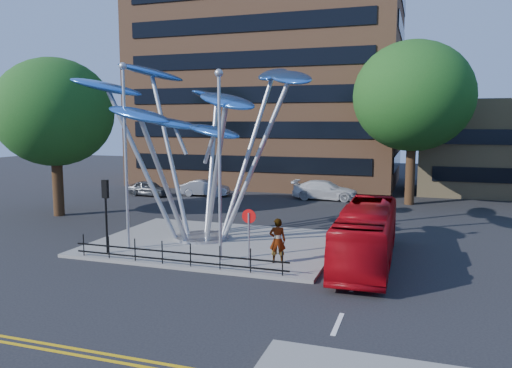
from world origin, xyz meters
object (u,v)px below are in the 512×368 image
(street_lamp_right, at_px, (220,148))
(red_bus, at_px, (366,235))
(tree_right, at_px, (413,96))
(street_lamp_left, at_px, (125,140))
(tree_left, at_px, (54,113))
(parked_car_left, at_px, (149,188))
(parked_car_right, at_px, (325,190))
(traffic_light_island, at_px, (106,200))
(no_entry_sign_island, at_px, (249,228))
(pedestrian, at_px, (278,241))
(leaf_sculpture, at_px, (200,109))
(parked_car_mid, at_px, (205,188))

(street_lamp_right, relative_size, red_bus, 0.89)
(tree_right, height_order, street_lamp_left, tree_right)
(tree_left, height_order, street_lamp_right, tree_left)
(parked_car_left, bearing_deg, parked_car_right, -73.62)
(traffic_light_island, relative_size, no_entry_sign_island, 1.40)
(tree_right, xyz_separation_m, street_lamp_left, (-12.50, -18.50, -2.68))
(tree_right, relative_size, street_lamp_left, 1.38)
(parked_car_left, height_order, parked_car_right, parked_car_right)
(street_lamp_right, relative_size, no_entry_sign_island, 3.39)
(traffic_light_island, relative_size, red_bus, 0.37)
(no_entry_sign_island, distance_m, parked_car_left, 22.62)
(traffic_light_island, bearing_deg, tree_right, 56.31)
(street_lamp_right, xyz_separation_m, pedestrian, (2.50, 0.41, -3.96))
(leaf_sculpture, xyz_separation_m, parked_car_left, (-10.76, 12.88, -6.23))
(tree_right, relative_size, no_entry_sign_island, 4.94)
(red_bus, distance_m, parked_car_left, 24.24)
(leaf_sculpture, height_order, street_lamp_left, leaf_sculpture)
(leaf_sculpture, distance_m, no_entry_sign_island, 7.71)
(pedestrian, distance_m, parked_car_left, 22.62)
(tree_right, distance_m, parked_car_mid, 17.94)
(tree_left, bearing_deg, tree_right, 28.61)
(tree_left, bearing_deg, no_entry_sign_island, -25.07)
(no_entry_sign_island, bearing_deg, tree_right, 72.88)
(tree_right, distance_m, street_lamp_right, 20.64)
(tree_right, relative_size, pedestrian, 6.17)
(pedestrian, xyz_separation_m, parked_car_left, (-15.83, 16.15, -0.49))
(tree_right, height_order, no_entry_sign_island, tree_right)
(no_entry_sign_island, height_order, parked_car_left, no_entry_sign_island)
(street_lamp_left, xyz_separation_m, no_entry_sign_island, (6.50, -0.98, -3.54))
(tree_right, relative_size, leaf_sculpture, 0.95)
(street_lamp_left, relative_size, parked_car_mid, 2.18)
(tree_left, distance_m, pedestrian, 19.09)
(leaf_sculpture, bearing_deg, parked_car_mid, 113.62)
(street_lamp_left, height_order, street_lamp_right, street_lamp_left)
(red_bus, bearing_deg, street_lamp_left, -172.91)
(street_lamp_right, bearing_deg, red_bus, 18.74)
(street_lamp_right, relative_size, parked_car_right, 1.58)
(tree_left, height_order, pedestrian, tree_left)
(tree_left, xyz_separation_m, parked_car_mid, (5.67, 10.99, -6.13))
(leaf_sculpture, bearing_deg, parked_car_right, 76.85)
(pedestrian, bearing_deg, tree_right, -120.04)
(parked_car_left, xyz_separation_m, parked_car_right, (14.40, 2.71, 0.12))
(street_lamp_right, bearing_deg, street_lamp_left, 174.29)
(leaf_sculpture, xyz_separation_m, parked_car_right, (3.64, 15.59, -6.11))
(traffic_light_island, bearing_deg, parked_car_left, 114.65)
(parked_car_right, bearing_deg, street_lamp_left, 161.35)
(parked_car_left, bearing_deg, street_lamp_left, -146.86)
(leaf_sculpture, bearing_deg, parked_car_left, 129.88)
(tree_left, distance_m, leaf_sculpture, 12.38)
(tree_left, distance_m, street_lamp_left, 11.60)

